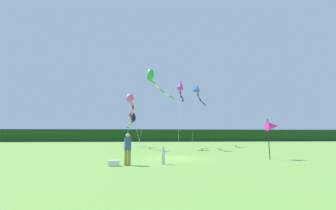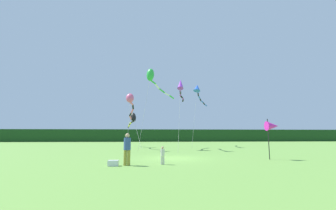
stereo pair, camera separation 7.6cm
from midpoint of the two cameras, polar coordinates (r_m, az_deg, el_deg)
name	(u,v)px [view 2 (the right image)]	position (r m, az deg, el deg)	size (l,w,h in m)	color
ground_plane	(174,158)	(17.38, 1.63, -13.46)	(120.00, 120.00, 0.00)	#6B9E42
distant_treeline	(158,136)	(62.23, -2.64, -7.79)	(108.00, 2.89, 3.31)	#193D19
person_adult	(127,147)	(13.45, -10.23, -10.62)	(0.41, 0.41, 1.85)	olive
person_child	(163,154)	(13.71, -1.24, -12.48)	(0.24, 0.24, 1.07)	silver
cooler_box	(113,163)	(13.46, -13.65, -14.24)	(0.59, 0.39, 0.32)	silver
banner_flag_pole	(272,126)	(18.13, 25.20, -4.95)	(0.90, 0.70, 2.93)	black
kite_black	(133,118)	(33.38, -8.89, -3.38)	(2.59, 7.54, 5.21)	#B2B2B2
kite_rainbow	(130,102)	(27.14, -9.50, 0.65)	(0.99, 9.82, 6.66)	#B2B2B2
kite_green	(152,77)	(29.33, -4.01, 7.12)	(4.85, 7.15, 10.36)	#B2B2B2
kite_purple	(181,87)	(27.21, 3.34, 4.69)	(1.82, 8.33, 8.56)	#B2B2B2
kite_blue	(198,90)	(35.24, 7.70, 3.74)	(4.48, 8.83, 9.61)	#B2B2B2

